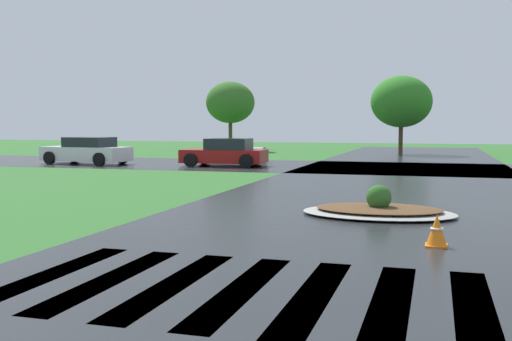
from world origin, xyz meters
name	(u,v)px	position (x,y,z in m)	size (l,w,h in m)	color
asphalt_roadway	(370,216)	(0.00, 10.00, 0.00)	(9.36, 80.00, 0.01)	#232628
asphalt_cross_road	(404,168)	(0.00, 24.86, 0.00)	(90.00, 8.43, 0.01)	#232628
crosswalk_stripes	(314,295)	(0.00, 3.63, 0.00)	(7.65, 3.37, 0.01)	white
median_island	(379,210)	(0.16, 10.23, 0.13)	(3.39, 2.31, 0.68)	#9E9B93
car_dark_suv	(225,153)	(-8.29, 23.87, 0.62)	(4.04, 2.26, 1.32)	maroon
car_silver_hatch	(87,151)	(-15.47, 23.28, 0.64)	(4.72, 2.49, 1.35)	silver
drainage_pipe_stack	(234,154)	(-8.83, 26.81, 0.41)	(3.66, 1.54, 0.82)	#9E9B93
traffic_cone	(437,231)	(1.40, 7.03, 0.26)	(0.36, 0.36, 0.54)	orange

